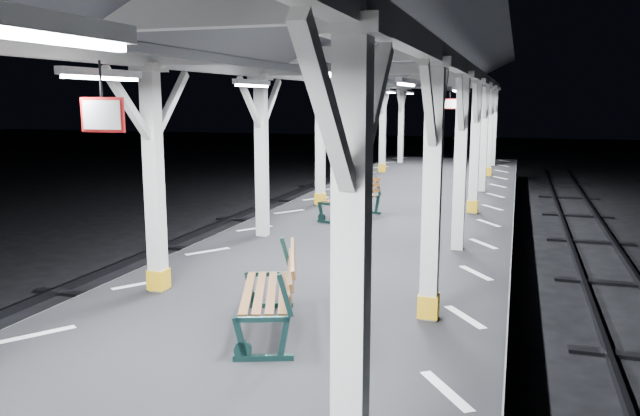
% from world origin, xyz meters
% --- Properties ---
extents(platform, '(6.00, 50.00, 1.00)m').
position_xyz_m(platform, '(0.00, 0.00, 0.50)').
color(platform, black).
rests_on(platform, ground).
extents(hazard_stripes_left, '(1.00, 48.00, 0.01)m').
position_xyz_m(hazard_stripes_left, '(-2.45, 0.00, 1.00)').
color(hazard_stripes_left, silver).
rests_on(hazard_stripes_left, platform).
extents(hazard_stripes_right, '(1.00, 48.00, 0.01)m').
position_xyz_m(hazard_stripes_right, '(2.45, 0.00, 1.00)').
color(hazard_stripes_right, silver).
rests_on(hazard_stripes_right, platform).
extents(canopy, '(5.40, 49.00, 4.65)m').
position_xyz_m(canopy, '(0.00, -0.02, 4.56)').
color(canopy, silver).
rests_on(canopy, platform).
extents(bench_mid, '(1.26, 1.96, 1.00)m').
position_xyz_m(bench_mid, '(0.26, 0.99, 1.53)').
color(bench_mid, '#14302E').
rests_on(bench_mid, platform).
extents(bench_far, '(1.21, 1.87, 0.95)m').
position_xyz_m(bench_far, '(-0.65, 8.39, 1.51)').
color(bench_far, '#14302E').
rests_on(bench_far, platform).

